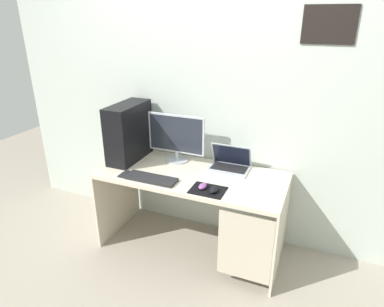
# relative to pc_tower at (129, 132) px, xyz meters

# --- Properties ---
(ground_plane) EXTENTS (8.00, 8.00, 0.00)m
(ground_plane) POSITION_rel_pc_tower_xyz_m (0.64, -0.08, -0.98)
(ground_plane) COLOR #9E9384
(wall_back) EXTENTS (4.00, 0.05, 2.60)m
(wall_back) POSITION_rel_pc_tower_xyz_m (0.64, 0.30, 0.33)
(wall_back) COLOR beige
(wall_back) RESTS_ON ground_plane
(desk) EXTENTS (1.54, 0.68, 0.72)m
(desk) POSITION_rel_pc_tower_xyz_m (0.66, -0.09, -0.39)
(desk) COLOR beige
(desk) RESTS_ON ground_plane
(pc_tower) EXTENTS (0.20, 0.48, 0.51)m
(pc_tower) POSITION_rel_pc_tower_xyz_m (0.00, 0.00, 0.00)
(pc_tower) COLOR black
(pc_tower) RESTS_ON desk
(monitor) EXTENTS (0.52, 0.21, 0.43)m
(monitor) POSITION_rel_pc_tower_xyz_m (0.41, 0.11, -0.03)
(monitor) COLOR #B7BCC6
(monitor) RESTS_ON desk
(laptop) EXTENTS (0.34, 0.24, 0.21)m
(laptop) POSITION_rel_pc_tower_xyz_m (0.90, 0.13, -0.21)
(laptop) COLOR #B7BCC6
(laptop) RESTS_ON desk
(keyboard) EXTENTS (0.42, 0.14, 0.02)m
(keyboard) POSITION_rel_pc_tower_xyz_m (0.38, -0.31, -0.24)
(keyboard) COLOR #232326
(keyboard) RESTS_ON desk
(mousepad) EXTENTS (0.26, 0.20, 0.00)m
(mousepad) POSITION_rel_pc_tower_xyz_m (0.86, -0.30, -0.25)
(mousepad) COLOR black
(mousepad) RESTS_ON desk
(mouse_left) EXTENTS (0.06, 0.10, 0.03)m
(mouse_left) POSITION_rel_pc_tower_xyz_m (0.81, -0.29, -0.23)
(mouse_left) COLOR #8C4C99
(mouse_left) RESTS_ON mousepad
(mouse_right) EXTENTS (0.06, 0.10, 0.03)m
(mouse_right) POSITION_rel_pc_tower_xyz_m (0.91, -0.31, -0.23)
(mouse_right) COLOR black
(mouse_right) RESTS_ON mousepad
(cell_phone) EXTENTS (0.07, 0.13, 0.01)m
(cell_phone) POSITION_rel_pc_tower_xyz_m (0.14, -0.31, -0.25)
(cell_phone) COLOR #232326
(cell_phone) RESTS_ON desk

